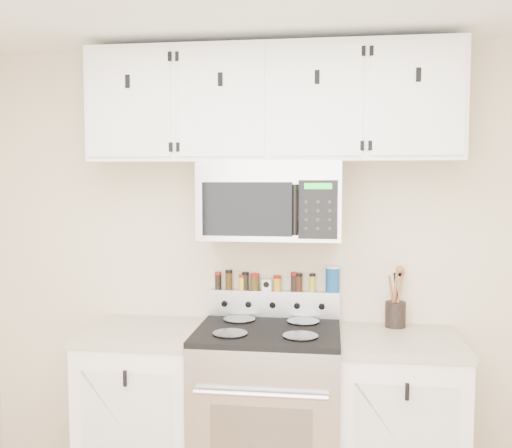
{
  "coord_description": "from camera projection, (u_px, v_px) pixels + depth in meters",
  "views": [
    {
      "loc": [
        0.32,
        -1.55,
        1.74
      ],
      "look_at": [
        -0.07,
        1.45,
        1.51
      ],
      "focal_mm": 40.0,
      "sensor_mm": 36.0,
      "label": 1
    }
  ],
  "objects": [
    {
      "name": "spice_jar_2",
      "position": [
        242.0,
        282.0,
        3.33
      ],
      "size": [
        0.04,
        0.04,
        0.09
      ],
      "color": "yellow",
      "rests_on": "range"
    },
    {
      "name": "spice_jar_4",
      "position": [
        254.0,
        282.0,
        3.32
      ],
      "size": [
        0.04,
        0.04,
        0.1
      ],
      "color": "#463210",
      "rests_on": "range"
    },
    {
      "name": "spice_jar_8",
      "position": [
        299.0,
        282.0,
        3.29
      ],
      "size": [
        0.04,
        0.04,
        0.1
      ],
      "color": "#3A1B0E",
      "rests_on": "range"
    },
    {
      "name": "spice_jar_0",
      "position": [
        218.0,
        280.0,
        3.35
      ],
      "size": [
        0.04,
        0.04,
        0.1
      ],
      "color": "black",
      "rests_on": "range"
    },
    {
      "name": "spice_jar_5",
      "position": [
        256.0,
        282.0,
        3.32
      ],
      "size": [
        0.04,
        0.04,
        0.1
      ],
      "color": "#38290D",
      "rests_on": "range"
    },
    {
      "name": "range",
      "position": [
        268.0,
        412.0,
        3.08
      ],
      "size": [
        0.76,
        0.65,
        1.1
      ],
      "color": "#B7B7BA",
      "rests_on": "floor"
    },
    {
      "name": "salt_canister",
      "position": [
        333.0,
        279.0,
        3.26
      ],
      "size": [
        0.08,
        0.08,
        0.15
      ],
      "color": "navy",
      "rests_on": "range"
    },
    {
      "name": "spice_jar_9",
      "position": [
        312.0,
        282.0,
        3.28
      ],
      "size": [
        0.04,
        0.04,
        0.1
      ],
      "color": "gold",
      "rests_on": "range"
    },
    {
      "name": "back_wall",
      "position": [
        274.0,
        264.0,
        3.33
      ],
      "size": [
        3.5,
        0.01,
        2.5
      ],
      "primitive_type": "cube",
      "color": "beige",
      "rests_on": "floor"
    },
    {
      "name": "utensil_crock",
      "position": [
        395.0,
        312.0,
        3.18
      ],
      "size": [
        0.11,
        0.11,
        0.33
      ],
      "color": "black",
      "rests_on": "base_cabinet_right"
    },
    {
      "name": "microwave",
      "position": [
        271.0,
        200.0,
        3.11
      ],
      "size": [
        0.76,
        0.44,
        0.42
      ],
      "color": "#9E9EA3",
      "rests_on": "back_wall"
    },
    {
      "name": "kitchen_timer",
      "position": [
        267.0,
        285.0,
        3.31
      ],
      "size": [
        0.06,
        0.05,
        0.07
      ],
      "primitive_type": "cube",
      "rotation": [
        0.0,
        0.0,
        0.05
      ],
      "color": "white",
      "rests_on": "range"
    },
    {
      "name": "spice_jar_7",
      "position": [
        294.0,
        281.0,
        3.29
      ],
      "size": [
        0.04,
        0.04,
        0.11
      ],
      "color": "black",
      "rests_on": "range"
    },
    {
      "name": "spice_jar_1",
      "position": [
        229.0,
        280.0,
        3.34
      ],
      "size": [
        0.04,
        0.04,
        0.11
      ],
      "color": "#3A270D",
      "rests_on": "range"
    },
    {
      "name": "upper_cabinets",
      "position": [
        272.0,
        105.0,
        3.1
      ],
      "size": [
        2.0,
        0.35,
        0.62
      ],
      "color": "white",
      "rests_on": "back_wall"
    },
    {
      "name": "spice_jar_3",
      "position": [
        245.0,
        281.0,
        3.33
      ],
      "size": [
        0.04,
        0.04,
        0.1
      ],
      "color": "black",
      "rests_on": "range"
    },
    {
      "name": "spice_jar_6",
      "position": [
        277.0,
        283.0,
        3.3
      ],
      "size": [
        0.05,
        0.05,
        0.09
      ],
      "color": "gold",
      "rests_on": "range"
    },
    {
      "name": "base_cabinet_left",
      "position": [
        146.0,
        409.0,
        3.19
      ],
      "size": [
        0.64,
        0.62,
        0.92
      ],
      "color": "white",
      "rests_on": "floor"
    },
    {
      "name": "base_cabinet_right",
      "position": [
        398.0,
        422.0,
        3.01
      ],
      "size": [
        0.64,
        0.62,
        0.92
      ],
      "color": "white",
      "rests_on": "floor"
    }
  ]
}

